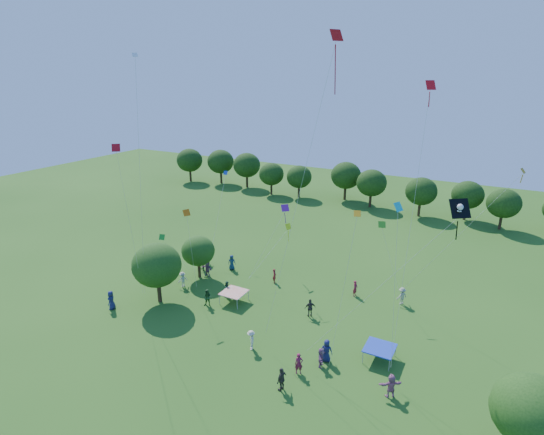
# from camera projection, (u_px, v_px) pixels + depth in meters

# --- Properties ---
(near_tree_west) EXTENTS (4.61, 4.61, 5.93)m
(near_tree_west) POSITION_uv_depth(u_px,v_px,m) (157.00, 265.00, 39.71)
(near_tree_west) COLOR #422B19
(near_tree_west) RESTS_ON ground
(near_tree_north) EXTENTS (3.53, 3.53, 4.67)m
(near_tree_north) POSITION_uv_depth(u_px,v_px,m) (198.00, 251.00, 44.86)
(near_tree_north) COLOR #422B19
(near_tree_north) RESTS_ON ground
(near_tree_east) EXTENTS (4.29, 4.29, 5.74)m
(near_tree_east) POSITION_uv_depth(u_px,v_px,m) (533.00, 412.00, 22.50)
(near_tree_east) COLOR #422B19
(near_tree_east) RESTS_ON ground
(treeline) EXTENTS (88.01, 8.77, 6.77)m
(treeline) POSITION_uv_depth(u_px,v_px,m) (384.00, 184.00, 68.14)
(treeline) COLOR #422B19
(treeline) RESTS_ON ground
(tent_red_stripe) EXTENTS (2.20, 2.20, 1.10)m
(tent_red_stripe) POSITION_uv_depth(u_px,v_px,m) (234.00, 292.00, 40.49)
(tent_red_stripe) COLOR red
(tent_red_stripe) RESTS_ON ground
(tent_blue) EXTENTS (2.20, 2.20, 1.10)m
(tent_blue) POSITION_uv_depth(u_px,v_px,m) (380.00, 348.00, 32.25)
(tent_blue) COLOR #1C3ABC
(tent_blue) RESTS_ON ground
(crowd_person_0) EXTENTS (0.97, 0.63, 1.83)m
(crowd_person_0) POSITION_uv_depth(u_px,v_px,m) (327.00, 351.00, 32.15)
(crowd_person_0) COLOR #1B1D4E
(crowd_person_0) RESTS_ON ground
(crowd_person_1) EXTENTS (0.47, 0.66, 1.63)m
(crowd_person_1) POSITION_uv_depth(u_px,v_px,m) (355.00, 288.00, 41.72)
(crowd_person_1) COLOR maroon
(crowd_person_1) RESTS_ON ground
(crowd_person_2) EXTENTS (0.95, 0.89, 1.72)m
(crowd_person_2) POSITION_uv_depth(u_px,v_px,m) (202.00, 263.00, 47.13)
(crowd_person_2) COLOR #30622A
(crowd_person_2) RESTS_ON ground
(crowd_person_3) EXTENTS (1.09, 1.20, 1.72)m
(crowd_person_3) POSITION_uv_depth(u_px,v_px,m) (402.00, 296.00, 40.19)
(crowd_person_3) COLOR #A2A082
(crowd_person_3) RESTS_ON ground
(crowd_person_4) EXTENTS (0.77, 1.04, 1.61)m
(crowd_person_4) POSITION_uv_depth(u_px,v_px,m) (208.00, 258.00, 48.75)
(crowd_person_4) COLOR #3C3530
(crowd_person_4) RESTS_ON ground
(crowd_person_5) EXTENTS (1.58, 0.74, 1.63)m
(crowd_person_5) POSITION_uv_depth(u_px,v_px,m) (207.00, 269.00, 45.98)
(crowd_person_5) COLOR #8C5180
(crowd_person_5) RESTS_ON ground
(crowd_person_6) EXTENTS (0.96, 0.73, 1.73)m
(crowd_person_6) POSITION_uv_depth(u_px,v_px,m) (232.00, 262.00, 47.35)
(crowd_person_6) COLOR navy
(crowd_person_6) RESTS_ON ground
(crowd_person_7) EXTENTS (0.73, 0.67, 1.65)m
(crowd_person_7) POSITION_uv_depth(u_px,v_px,m) (299.00, 364.00, 30.84)
(crowd_person_7) COLOR maroon
(crowd_person_7) RESTS_ON ground
(crowd_person_8) EXTENTS (0.94, 0.69, 1.71)m
(crowd_person_8) POSITION_uv_depth(u_px,v_px,m) (208.00, 298.00, 39.87)
(crowd_person_8) COLOR #245223
(crowd_person_8) RESTS_ON ground
(crowd_person_9) EXTENTS (0.86, 1.17, 1.63)m
(crowd_person_9) POSITION_uv_depth(u_px,v_px,m) (183.00, 279.00, 43.54)
(crowd_person_9) COLOR beige
(crowd_person_9) RESTS_ON ground
(crowd_person_10) EXTENTS (1.09, 0.99, 1.74)m
(crowd_person_10) POSITION_uv_depth(u_px,v_px,m) (310.00, 308.00, 38.12)
(crowd_person_10) COLOR #3F3933
(crowd_person_10) RESTS_ON ground
(crowd_person_11) EXTENTS (0.86, 1.53, 1.55)m
(crowd_person_11) POSITION_uv_depth(u_px,v_px,m) (321.00, 357.00, 31.60)
(crowd_person_11) COLOR #89507E
(crowd_person_11) RESTS_ON ground
(crowd_person_12) EXTENTS (0.78, 1.02, 1.82)m
(crowd_person_12) POSITION_uv_depth(u_px,v_px,m) (111.00, 300.00, 39.35)
(crowd_person_12) COLOR navy
(crowd_person_12) RESTS_ON ground
(crowd_person_13) EXTENTS (0.61, 0.69, 1.55)m
(crowd_person_13) POSITION_uv_depth(u_px,v_px,m) (274.00, 276.00, 44.39)
(crowd_person_13) COLOR maroon
(crowd_person_13) RESTS_ON ground
(crowd_person_14) EXTENTS (0.52, 0.84, 1.61)m
(crowd_person_14) POSITION_uv_depth(u_px,v_px,m) (227.00, 289.00, 41.65)
(crowd_person_14) COLOR #225132
(crowd_person_14) RESTS_ON ground
(crowd_person_15) EXTENTS (1.03, 1.18, 1.68)m
(crowd_person_15) POSITION_uv_depth(u_px,v_px,m) (251.00, 340.00, 33.55)
(crowd_person_15) COLOR beige
(crowd_person_15) RESTS_ON ground
(crowd_person_16) EXTENTS (0.59, 1.10, 1.79)m
(crowd_person_16) POSITION_uv_depth(u_px,v_px,m) (282.00, 379.00, 29.18)
(crowd_person_16) COLOR #3C3630
(crowd_person_16) RESTS_ON ground
(crowd_person_17) EXTENTS (1.67, 1.42, 1.75)m
(crowd_person_17) POSITION_uv_depth(u_px,v_px,m) (391.00, 386.00, 28.58)
(crowd_person_17) COLOR #A9628B
(crowd_person_17) RESTS_ON ground
(pirate_kite) EXTENTS (9.59, 1.16, 13.04)m
(pirate_kite) POSITION_uv_depth(u_px,v_px,m) (454.00, 214.00, 23.31)
(pirate_kite) COLOR black
(red_high_kite) EXTENTS (4.87, 1.38, 22.10)m
(red_high_kite) POSITION_uv_depth(u_px,v_px,m) (323.00, 98.00, 26.88)
(red_high_kite) COLOR red
(small_kite_0) EXTENTS (0.69, 3.97, 19.16)m
(small_kite_0) POSITION_uv_depth(u_px,v_px,m) (422.00, 146.00, 27.35)
(small_kite_0) COLOR red
(small_kite_1) EXTENTS (0.80, 0.72, 7.78)m
(small_kite_1) POSITION_uv_depth(u_px,v_px,m) (188.00, 222.00, 38.98)
(small_kite_1) COLOR orange
(small_kite_2) EXTENTS (1.47, 0.49, 11.57)m
(small_kite_2) POSITION_uv_depth(u_px,v_px,m) (349.00, 257.00, 26.98)
(small_kite_2) COLOR orange
(small_kite_3) EXTENTS (1.07, 3.07, 4.71)m
(small_kite_3) POSITION_uv_depth(u_px,v_px,m) (165.00, 241.00, 41.66)
(small_kite_3) COLOR #167C1F
(small_kite_4) EXTENTS (1.80, 6.01, 8.62)m
(small_kite_4) POSITION_uv_depth(u_px,v_px,m) (223.00, 190.00, 49.81)
(small_kite_4) COLOR #123CBD
(small_kite_5) EXTENTS (3.02, 3.40, 7.41)m
(small_kite_5) POSITION_uv_depth(u_px,v_px,m) (282.00, 215.00, 41.56)
(small_kite_5) COLOR #7B178B
(small_kite_6) EXTENTS (2.47, 0.80, 21.04)m
(small_kite_6) POSITION_uv_depth(u_px,v_px,m) (139.00, 149.00, 34.37)
(small_kite_6) COLOR white
(small_kite_7) EXTENTS (0.93, 0.70, 11.94)m
(small_kite_7) POSITION_uv_depth(u_px,v_px,m) (397.00, 237.00, 26.94)
(small_kite_7) COLOR #0DB7C5
(small_kite_8) EXTENTS (3.10, 3.93, 14.72)m
(small_kite_8) POSITION_uv_depth(u_px,v_px,m) (123.00, 184.00, 32.61)
(small_kite_8) COLOR red
(small_kite_9) EXTENTS (8.12, 3.77, 13.33)m
(small_kite_9) POSITION_uv_depth(u_px,v_px,m) (482.00, 212.00, 32.24)
(small_kite_9) COLOR orange
(small_kite_10) EXTENTS (1.97, 5.75, 4.40)m
(small_kite_10) POSITION_uv_depth(u_px,v_px,m) (285.00, 232.00, 45.03)
(small_kite_10) COLOR #EDFC16
(small_kite_11) EXTENTS (2.42, 0.81, 6.74)m
(small_kite_11) POSITION_uv_depth(u_px,v_px,m) (384.00, 232.00, 38.86)
(small_kite_11) COLOR #267916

